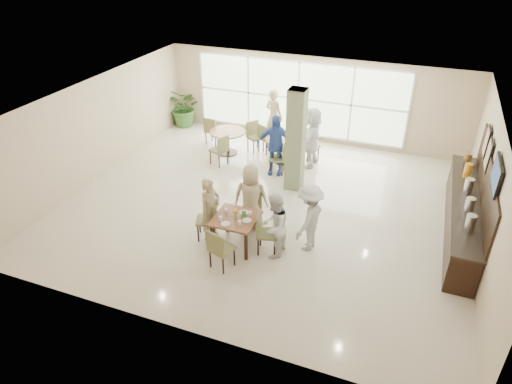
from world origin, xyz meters
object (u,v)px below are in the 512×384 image
(main_table, at_px, (236,221))
(adult_standing, at_px, (274,116))
(teen_left, at_px, (210,210))
(adult_a, at_px, (275,145))
(buffet_counter, at_px, (464,213))
(teen_far, at_px, (251,197))
(round_table_right, at_px, (284,144))
(teen_right, at_px, (274,226))
(adult_b, at_px, (312,137))
(potted_plant, at_px, (185,107))
(teen_standing, at_px, (309,218))
(round_table_left, at_px, (228,136))

(main_table, bearing_deg, adult_standing, 100.77)
(teen_left, distance_m, adult_a, 3.59)
(buffet_counter, distance_m, teen_far, 4.94)
(round_table_right, distance_m, teen_right, 4.60)
(teen_far, xyz_separation_m, adult_b, (0.47, 3.71, 0.09))
(buffet_counter, distance_m, teen_right, 4.50)
(potted_plant, relative_size, teen_right, 0.92)
(main_table, height_order, potted_plant, potted_plant)
(adult_b, bearing_deg, teen_left, -10.73)
(round_table_right, distance_m, teen_standing, 4.34)
(potted_plant, distance_m, adult_a, 4.78)
(adult_standing, bearing_deg, main_table, 122.63)
(adult_a, bearing_deg, potted_plant, 141.08)
(adult_a, bearing_deg, teen_far, -92.59)
(adult_b, bearing_deg, teen_standing, 17.95)
(teen_far, relative_size, adult_standing, 0.90)
(round_table_left, xyz_separation_m, potted_plant, (-2.36, 1.55, 0.12))
(potted_plant, height_order, adult_standing, adult_standing)
(adult_a, xyz_separation_m, adult_standing, (-0.75, 2.05, 0.02))
(potted_plant, bearing_deg, main_table, -52.69)
(round_table_left, bearing_deg, round_table_right, 1.52)
(main_table, bearing_deg, adult_b, 83.70)
(potted_plant, xyz_separation_m, adult_a, (4.19, -2.30, 0.20))
(buffet_counter, relative_size, teen_standing, 2.95)
(main_table, xyz_separation_m, teen_left, (-0.65, 0.06, 0.11))
(buffet_counter, relative_size, adult_a, 2.61)
(main_table, bearing_deg, teen_standing, 18.26)
(potted_plant, distance_m, adult_standing, 3.46)
(buffet_counter, relative_size, potted_plant, 3.36)
(round_table_left, distance_m, adult_b, 2.69)
(buffet_counter, distance_m, adult_b, 4.77)
(teen_standing, relative_size, adult_standing, 0.87)
(round_table_left, distance_m, buffet_counter, 7.19)
(teen_left, bearing_deg, adult_b, 5.01)
(round_table_right, bearing_deg, adult_a, -92.02)
(round_table_right, xyz_separation_m, teen_left, (-0.34, -4.37, 0.19))
(round_table_left, bearing_deg, potted_plant, 146.70)
(teen_standing, bearing_deg, main_table, -61.53)
(round_table_left, distance_m, teen_standing, 5.36)
(round_table_left, xyz_separation_m, adult_a, (1.83, -0.75, 0.32))
(potted_plant, relative_size, adult_standing, 0.76)
(teen_far, height_order, adult_standing, adult_standing)
(adult_b, bearing_deg, round_table_right, -79.24)
(round_table_right, xyz_separation_m, buffet_counter, (5.04, -2.09, -0.03))
(teen_left, bearing_deg, adult_a, 14.41)
(teen_left, height_order, adult_b, adult_b)
(teen_far, distance_m, teen_standing, 1.53)
(adult_standing, bearing_deg, teen_standing, 138.62)
(buffet_counter, bearing_deg, teen_standing, -150.10)
(round_table_left, relative_size, teen_left, 0.72)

